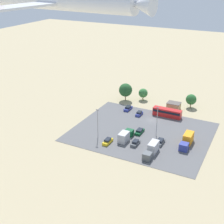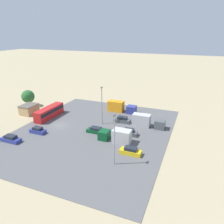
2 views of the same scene
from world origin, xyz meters
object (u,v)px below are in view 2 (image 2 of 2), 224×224
(parked_car_3, at_px, (129,132))
(parked_car_2, at_px, (11,139))
(bus, at_px, (49,112))
(parked_truck_1, at_px, (120,107))
(parked_car_5, at_px, (131,151))
(parked_truck_0, at_px, (147,121))
(shed_building, at_px, (29,109))
(parked_car_1, at_px, (96,130))
(parked_car_4, at_px, (38,131))
(parked_truck_2, at_px, (117,136))
(parked_car_0, at_px, (122,120))

(parked_car_3, bearing_deg, parked_car_2, -60.86)
(bus, relative_size, parked_truck_1, 1.21)
(parked_car_5, xyz_separation_m, parked_truck_0, (-14.72, -0.27, 0.81))
(parked_car_2, xyz_separation_m, parked_car_3, (-13.33, 23.90, 0.02))
(parked_truck_1, bearing_deg, parked_truck_0, 51.97)
(shed_building, relative_size, bus, 0.48)
(shed_building, distance_m, parked_truck_0, 35.60)
(parked_car_1, xyz_separation_m, parked_car_4, (5.59, -13.25, 0.06))
(parked_truck_2, bearing_deg, parked_truck_0, -21.97)
(bus, xyz_separation_m, parked_car_5, (10.58, 28.02, -0.99))
(bus, xyz_separation_m, parked_truck_2, (6.53, 23.44, -0.25))
(parked_car_2, bearing_deg, bus, 3.97)
(parked_car_5, distance_m, parked_truck_1, 25.06)
(parked_car_2, bearing_deg, parked_car_5, -79.37)
(parked_car_4, bearing_deg, shed_building, -131.05)
(bus, relative_size, parked_car_5, 2.43)
(bus, height_order, parked_car_4, bus)
(parked_truck_1, bearing_deg, parked_car_2, -30.58)
(parked_car_2, height_order, parked_truck_2, parked_truck_2)
(parked_car_2, bearing_deg, parked_car_1, -54.27)
(bus, distance_m, parked_car_5, 29.96)
(parked_car_4, distance_m, parked_truck_0, 27.69)
(parked_car_1, height_order, parked_truck_2, parked_truck_2)
(parked_car_4, relative_size, parked_truck_2, 0.53)
(parked_car_4, height_order, parked_truck_0, parked_truck_0)
(parked_truck_0, bearing_deg, bus, -81.50)
(parked_truck_2, bearing_deg, parked_car_2, 112.14)
(parked_car_2, bearing_deg, shed_building, 28.82)
(parked_car_3, distance_m, parked_truck_0, 7.06)
(parked_truck_1, bearing_deg, parked_car_3, 27.38)
(parked_car_0, distance_m, parked_car_5, 16.68)
(parked_car_5, bearing_deg, parked_truck_0, 1.06)
(parked_car_0, bearing_deg, parked_truck_2, -166.89)
(parked_car_4, height_order, parked_truck_1, parked_truck_1)
(parked_car_4, bearing_deg, parked_truck_1, 147.95)
(bus, height_order, parked_car_0, bus)
(parked_truck_0, bearing_deg, parked_car_3, -23.15)
(parked_car_1, distance_m, parked_truck_1, 16.33)
(parked_car_0, xyz_separation_m, parked_truck_1, (-7.66, -3.37, 0.83))
(parked_truck_0, bearing_deg, parked_car_1, -52.22)
(parked_car_0, bearing_deg, shed_building, 98.51)
(shed_building, xyz_separation_m, parked_car_1, (4.37, 24.69, -0.77))
(shed_building, bearing_deg, bus, 88.30)
(parked_car_3, xyz_separation_m, parked_truck_0, (-6.45, 2.76, 0.81))
(parked_car_2, relative_size, parked_truck_2, 0.63)
(parked_car_5, bearing_deg, parked_truck_1, 24.83)
(parked_car_4, xyz_separation_m, parked_truck_1, (-21.89, 13.71, 0.86))
(parked_car_4, relative_size, parked_truck_0, 0.47)
(parked_car_0, distance_m, parked_truck_1, 8.41)
(parked_car_5, height_order, parked_truck_2, parked_truck_2)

